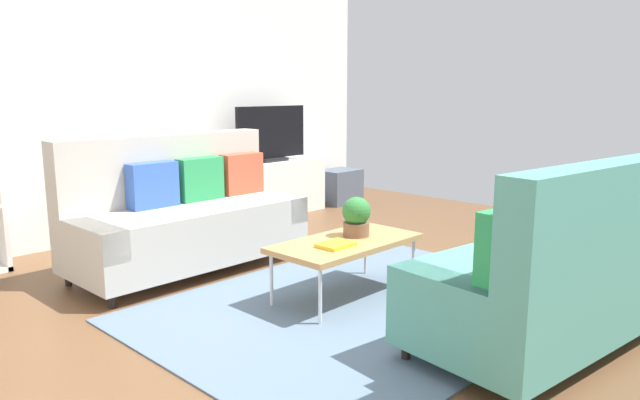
{
  "coord_description": "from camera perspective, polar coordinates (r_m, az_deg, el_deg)",
  "views": [
    {
      "loc": [
        -3.0,
        -2.72,
        1.46
      ],
      "look_at": [
        0.12,
        0.29,
        0.65
      ],
      "focal_mm": 32.99,
      "sensor_mm": 36.0,
      "label": 1
    }
  ],
  "objects": [
    {
      "name": "vase_0",
      "position": [
        6.6,
        -8.92,
        4.13
      ],
      "size": [
        0.12,
        0.12,
        0.18
      ],
      "primitive_type": "cylinder",
      "color": "silver",
      "rests_on": "tv_console"
    },
    {
      "name": "coffee_table",
      "position": [
        4.16,
        2.52,
        -4.29
      ],
      "size": [
        1.1,
        0.56,
        0.42
      ],
      "color": "#B7844C",
      "rests_on": "ground_plane"
    },
    {
      "name": "ground_plane",
      "position": [
        4.31,
        1.67,
        -9.23
      ],
      "size": [
        7.68,
        7.68,
        0.0
      ],
      "primitive_type": "plane",
      "color": "brown"
    },
    {
      "name": "tv_console",
      "position": [
        6.98,
        -4.79,
        1.18
      ],
      "size": [
        1.4,
        0.44,
        0.64
      ],
      "primitive_type": "cube",
      "color": "silver",
      "rests_on": "ground_plane"
    },
    {
      "name": "couch_green",
      "position": [
        3.66,
        22.53,
        -6.33
      ],
      "size": [
        1.99,
        1.07,
        1.1
      ],
      "rotation": [
        0.0,
        0.0,
        -0.12
      ],
      "color": "teal",
      "rests_on": "ground_plane"
    },
    {
      "name": "wall_far",
      "position": [
        6.28,
        -17.8,
        10.02
      ],
      "size": [
        6.4,
        0.12,
        2.9
      ],
      "primitive_type": "cube",
      "color": "white",
      "rests_on": "ground_plane"
    },
    {
      "name": "bottle_0",
      "position": [
        6.64,
        -7.2,
        4.23
      ],
      "size": [
        0.06,
        0.06,
        0.18
      ],
      "primitive_type": "cylinder",
      "color": "orange",
      "rests_on": "tv_console"
    },
    {
      "name": "couch_beige",
      "position": [
        4.96,
        -12.95,
        -1.41
      ],
      "size": [
        1.91,
        0.86,
        1.1
      ],
      "rotation": [
        0.0,
        0.0,
        3.15
      ],
      "color": "#B2ADA3",
      "rests_on": "ground_plane"
    },
    {
      "name": "potted_plant",
      "position": [
        4.25,
        3.55,
        -1.59
      ],
      "size": [
        0.21,
        0.21,
        0.29
      ],
      "color": "brown",
      "rests_on": "coffee_table"
    },
    {
      "name": "storage_trunk",
      "position": [
        7.69,
        1.89,
        1.33
      ],
      "size": [
        0.52,
        0.4,
        0.44
      ],
      "primitive_type": "cube",
      "color": "#4C5666",
      "rests_on": "ground_plane"
    },
    {
      "name": "area_rug",
      "position": [
        4.12,
        4.13,
        -10.12
      ],
      "size": [
        2.9,
        2.2,
        0.01
      ],
      "primitive_type": "cube",
      "color": "slate",
      "rests_on": "ground_plane"
    },
    {
      "name": "table_book_0",
      "position": [
        3.99,
        1.54,
        -4.35
      ],
      "size": [
        0.24,
        0.19,
        0.03
      ],
      "primitive_type": "cube",
      "rotation": [
        0.0,
        0.0,
        0.02
      ],
      "color": "gold",
      "rests_on": "coffee_table"
    },
    {
      "name": "tv",
      "position": [
        6.89,
        -4.76,
        6.35
      ],
      "size": [
        1.0,
        0.2,
        0.64
      ],
      "color": "black",
      "rests_on": "tv_console"
    }
  ]
}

